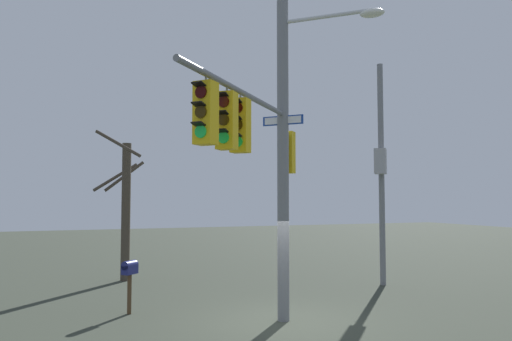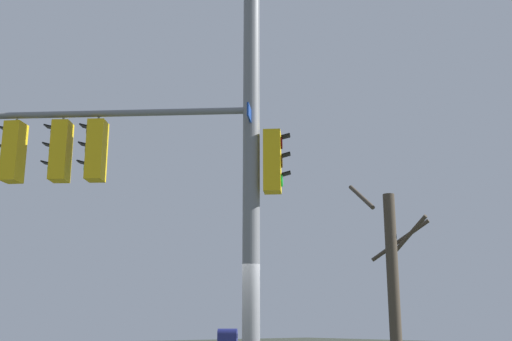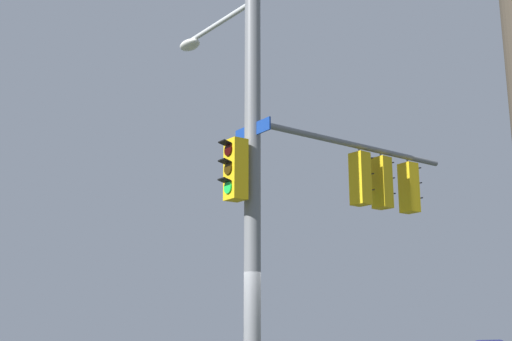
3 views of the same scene
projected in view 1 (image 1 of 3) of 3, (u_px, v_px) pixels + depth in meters
The scene contains 5 objects.
ground_plane at pixel (283, 323), 11.85m from camera, with size 80.00×80.00×0.00m, color #32382D.
main_signal_pole_assembly at pixel (273, 138), 11.29m from camera, with size 4.51×5.69×8.24m.
secondary_pole_assembly at pixel (381, 169), 17.22m from camera, with size 0.69×0.65×8.00m.
mailbox at pixel (130, 272), 12.81m from camera, with size 0.48×0.48×1.41m.
bare_tree_behind_pole at pixel (125, 206), 18.16m from camera, with size 2.42×1.96×5.60m.
Camera 1 is at (10.96, -5.06, 3.05)m, focal length 33.65 mm.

